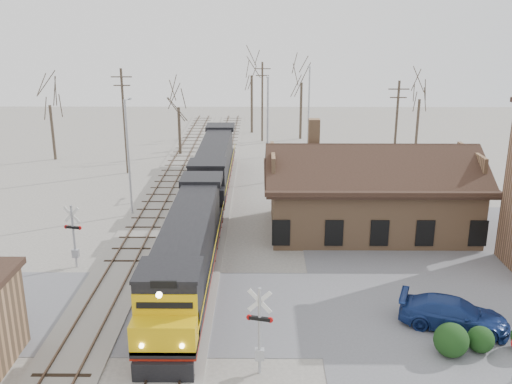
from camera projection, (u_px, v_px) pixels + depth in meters
ground at (183, 310)px, 30.43m from camera, size 140.00×140.00×0.00m
road at (183, 309)px, 30.42m from camera, size 60.00×9.00×0.03m
parking_lot at (492, 277)px, 34.11m from camera, size 22.00×26.00×0.03m
track_main at (208, 214)px, 44.73m from camera, size 3.40×90.00×0.24m
track_siding at (151, 214)px, 44.76m from camera, size 3.40×90.00×0.24m
depot at (369, 198)px, 41.08m from camera, size 15.20×9.31×7.90m
locomotive_lead at (187, 252)px, 32.24m from camera, size 2.85×19.11×4.24m
locomotive_trailing at (214, 165)px, 50.74m from camera, size 2.85×19.11×4.01m
crossbuck_near at (260, 334)px, 24.51m from camera, size 1.16×0.36×4.13m
crossbuck_far at (74, 238)px, 35.04m from camera, size 1.15×0.34×4.05m
parked_car at (454, 314)px, 28.45m from camera, size 5.75×3.85×1.55m
hedge_a at (451, 340)px, 26.13m from camera, size 1.60×1.60×1.60m
hedge_b at (481, 340)px, 26.49m from camera, size 1.25×1.25×1.25m
streetlight_a at (128, 152)px, 43.50m from camera, size 0.25×2.04×9.06m
streetlight_b at (268, 125)px, 51.98m from camera, size 0.25×2.04×9.77m
streetlight_c at (309, 105)px, 64.15m from camera, size 0.25×2.04×9.61m
utility_pole_a at (124, 120)px, 55.12m from camera, size 2.00×0.24×10.23m
utility_pole_b at (262, 100)px, 69.47m from camera, size 2.00×0.24×9.65m
utility_pole_c at (396, 126)px, 55.24m from camera, size 2.00×0.24×9.08m
tree_a at (49, 96)px, 59.98m from camera, size 3.93×3.93×9.64m
tree_b at (178, 100)px, 62.25m from camera, size 3.55×3.55×8.70m
tree_c at (252, 66)px, 73.51m from camera, size 5.01×5.01×12.27m
tree_d at (302, 73)px, 69.88m from camera, size 4.69×4.69×11.50m
tree_e at (420, 91)px, 65.64m from camera, size 3.80×3.80×9.31m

